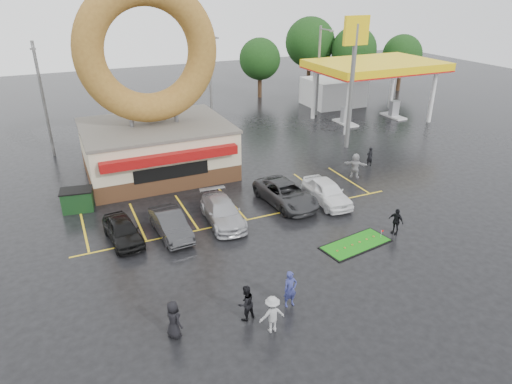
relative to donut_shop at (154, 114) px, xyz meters
name	(u,v)px	position (x,y,z in m)	size (l,w,h in m)	color
ground	(272,247)	(3.00, -12.97, -4.46)	(120.00, 120.00, 0.00)	black
donut_shop	(154,114)	(0.00, 0.00, 0.00)	(10.20, 8.70, 13.50)	#472B19
gas_station	(356,79)	(23.00, 7.97, -0.77)	(12.30, 13.65, 5.90)	silver
shell_sign	(354,59)	(16.00, -0.97, 2.91)	(2.20, 0.36, 10.60)	slate
streetlight_left	(43,98)	(-7.00, 6.95, 0.32)	(0.40, 2.21, 9.00)	slate
streetlight_mid	(211,81)	(7.00, 7.95, 0.32)	(0.40, 2.21, 9.00)	slate
streetlight_right	(319,69)	(19.00, 8.95, 0.32)	(0.40, 2.21, 9.00)	slate
tree_far_a	(354,50)	(29.00, 17.03, 0.72)	(5.60, 5.60, 8.00)	#332114
tree_far_b	(402,54)	(35.00, 15.03, 0.07)	(4.90, 4.90, 7.00)	#332114
tree_far_c	(310,42)	(25.00, 21.03, 1.37)	(6.30, 6.30, 9.00)	#332114
tree_far_d	(260,59)	(17.00, 19.03, 0.07)	(4.90, 4.90, 7.00)	#332114
car_black	(123,230)	(-4.11, -9.04, -3.81)	(1.56, 3.87, 1.32)	black
car_dgrey	(171,224)	(-1.56, -9.44, -3.79)	(1.43, 4.10, 1.35)	#28282B
car_silver	(223,212)	(1.60, -9.23, -3.79)	(1.90, 4.66, 1.35)	#A7A7AC
car_grey	(286,194)	(6.11, -8.60, -3.76)	(2.35, 5.10, 1.42)	#313134
car_white	(327,192)	(8.61, -9.47, -3.72)	(1.76, 4.37, 1.49)	white
person_blue	(290,289)	(1.61, -17.60, -3.60)	(0.63, 0.41, 1.72)	navy
person_blackjkt	(246,303)	(-0.49, -17.61, -3.65)	(0.79, 0.61, 1.62)	black
person_hoodie	(272,314)	(0.18, -18.73, -3.63)	(1.07, 0.62, 1.66)	#949496
person_bystander	(174,319)	(-3.51, -17.40, -3.63)	(0.81, 0.53, 1.66)	black
person_cameraman	(396,221)	(10.01, -14.44, -3.70)	(0.89, 0.37, 1.52)	black
person_walker_near	(355,166)	(12.69, -6.80, -3.56)	(1.69, 0.54, 1.82)	#9C9C9F
person_walker_far	(370,157)	(15.02, -5.41, -3.70)	(0.56, 0.37, 1.54)	black
dumpster	(78,200)	(-6.02, -4.06, -3.81)	(1.80, 1.20, 1.30)	#163A19
putting_green	(356,244)	(7.27, -14.59, -4.43)	(4.19, 2.31, 0.50)	black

